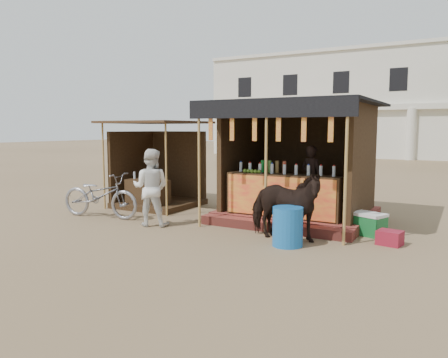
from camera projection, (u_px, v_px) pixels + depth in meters
ground at (182, 246)px, 8.11m from camera, size 120.00×120.00×0.00m
main_stall at (297, 177)px, 10.40m from camera, size 3.60×3.61×2.78m
secondary_stall at (155, 176)px, 12.35m from camera, size 2.40×2.40×2.38m
cow at (284, 206)px, 8.45m from camera, size 1.69×0.90×1.37m
motorbike at (100, 195)px, 10.68m from camera, size 2.20×1.02×1.11m
bystander at (151, 188)px, 9.76m from camera, size 1.02×0.91×1.73m
blue_barrel at (288, 227)px, 8.10m from camera, size 0.70×0.70×0.73m
red_crate at (390, 238)px, 8.19m from camera, size 0.49×0.43×0.27m
cooler at (369, 224)px, 8.95m from camera, size 0.76×0.64×0.46m
background_building at (377, 106)px, 34.56m from camera, size 26.00×7.45×8.18m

